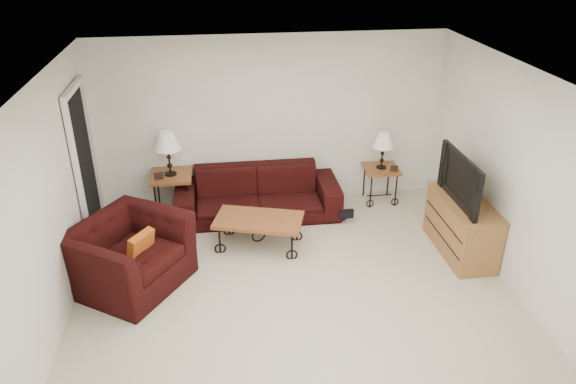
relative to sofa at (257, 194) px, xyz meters
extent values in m
plane|color=beige|center=(0.26, -2.02, -0.34)|extent=(5.00, 5.00, 0.00)
cube|color=white|center=(0.26, 0.48, 0.91)|extent=(5.00, 0.02, 2.50)
cube|color=white|center=(0.26, -4.52, 0.91)|extent=(5.00, 0.02, 2.50)
cube|color=white|center=(-2.24, -2.02, 0.91)|extent=(0.02, 5.00, 2.50)
cube|color=white|center=(2.76, -2.02, 0.91)|extent=(0.02, 5.00, 2.50)
plane|color=white|center=(0.26, -2.02, 2.16)|extent=(5.00, 5.00, 0.00)
cube|color=black|center=(-2.21, -0.37, 0.68)|extent=(0.08, 0.94, 2.04)
imported|color=black|center=(0.00, 0.00, 0.00)|extent=(2.33, 0.91, 0.68)
cube|color=#945D25|center=(-1.21, 0.18, -0.02)|extent=(0.59, 0.59, 0.64)
cube|color=#945D25|center=(1.87, 0.18, -0.06)|extent=(0.53, 0.53, 0.55)
cube|color=black|center=(-1.36, 0.03, 0.35)|extent=(0.13, 0.04, 0.11)
cube|color=black|center=(2.02, 0.03, 0.26)|extent=(0.11, 0.04, 0.09)
cube|color=#945D25|center=(-0.06, -0.87, -0.13)|extent=(1.24, 0.90, 0.42)
imported|color=black|center=(-1.61, -1.49, 0.06)|extent=(1.58, 1.62, 0.80)
cube|color=#BE5118|center=(-1.46, -1.54, 0.18)|extent=(0.28, 0.35, 0.36)
cube|color=olive|center=(2.49, -1.34, 0.02)|extent=(0.50, 1.21, 0.73)
imported|color=black|center=(2.47, -1.34, 0.70)|extent=(0.14, 1.08, 0.62)
ellipsoid|color=black|center=(1.21, -0.34, -0.14)|extent=(0.34, 0.28, 0.40)
camera|label=1|loc=(-0.52, -6.96, 3.50)|focal=33.89mm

